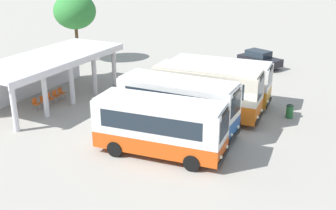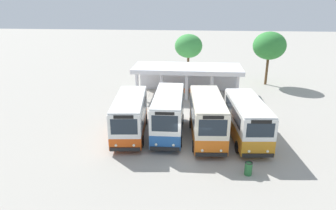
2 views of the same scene
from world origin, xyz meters
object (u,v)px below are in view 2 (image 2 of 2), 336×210
object	(u,v)px
city_bus_nearest_orange	(130,115)
waiting_chair_end_by_column	(168,91)
waiting_chair_middle_seat	(180,91)
city_bus_second_in_row	(168,113)
waiting_chair_fourth_seat	(186,92)
litter_bin_apron	(248,168)
city_bus_middle_cream	(207,117)
city_bus_fourth_amber	(247,119)
waiting_chair_fifth_seat	(191,92)
waiting_chair_second_from_end	(174,91)

from	to	relation	value
city_bus_nearest_orange	waiting_chair_end_by_column	xyz separation A→B (m)	(2.12, 11.11, -1.26)
waiting_chair_middle_seat	city_bus_second_in_row	bearing A→B (deg)	-91.89
waiting_chair_fourth_seat	litter_bin_apron	bearing A→B (deg)	-74.14
city_bus_second_in_row	waiting_chair_fourth_seat	bearing A→B (deg)	84.53
city_bus_middle_cream	city_bus_fourth_amber	xyz separation A→B (m)	(3.11, 0.21, -0.13)
city_bus_second_in_row	waiting_chair_fifth_seat	bearing A→B (deg)	81.02
city_bus_middle_cream	waiting_chair_second_from_end	world-z (taller)	city_bus_middle_cream
city_bus_second_in_row	waiting_chair_fourth_seat	size ratio (longest dim) A/B	8.61
city_bus_nearest_orange	waiting_chair_fourth_seat	world-z (taller)	city_bus_nearest_orange
city_bus_second_in_row	waiting_chair_end_by_column	size ratio (longest dim) A/B	8.61
city_bus_fourth_amber	waiting_chair_fourth_seat	distance (m)	12.30
city_bus_second_in_row	litter_bin_apron	bearing A→B (deg)	-45.09
city_bus_nearest_orange	city_bus_middle_cream	world-z (taller)	city_bus_middle_cream
city_bus_fourth_amber	waiting_chair_fifth_seat	distance (m)	12.08
waiting_chair_second_from_end	waiting_chair_middle_seat	xyz separation A→B (m)	(0.67, 0.01, 0.00)
city_bus_second_in_row	city_bus_fourth_amber	world-z (taller)	city_bus_second_in_row
city_bus_nearest_orange	waiting_chair_second_from_end	size ratio (longest dim) A/B	8.63
waiting_chair_second_from_end	litter_bin_apron	distance (m)	17.34
waiting_chair_end_by_column	waiting_chair_fourth_seat	bearing A→B (deg)	-1.76
waiting_chair_second_from_end	waiting_chair_fourth_seat	xyz separation A→B (m)	(1.34, 0.04, 0.00)
waiting_chair_end_by_column	waiting_chair_fifth_seat	size ratio (longest dim) A/B	1.00
waiting_chair_second_from_end	city_bus_second_in_row	bearing A→B (deg)	-88.27
city_bus_fourth_amber	waiting_chair_second_from_end	distance (m)	12.89
waiting_chair_end_by_column	waiting_chair_second_from_end	distance (m)	0.68
city_bus_nearest_orange	city_bus_fourth_amber	bearing A→B (deg)	-0.15
city_bus_fourth_amber	waiting_chair_middle_seat	distance (m)	12.58
waiting_chair_second_from_end	waiting_chair_fourth_seat	size ratio (longest dim) A/B	1.00
waiting_chair_second_from_end	litter_bin_apron	size ratio (longest dim) A/B	0.96
city_bus_second_in_row	city_bus_fourth_amber	bearing A→B (deg)	-3.92
waiting_chair_second_from_end	waiting_chair_fourth_seat	bearing A→B (deg)	1.75
city_bus_middle_cream	waiting_chair_fifth_seat	size ratio (longest dim) A/B	8.52
city_bus_middle_cream	waiting_chair_fourth_seat	size ratio (longest dim) A/B	8.52
city_bus_second_in_row	city_bus_middle_cream	distance (m)	3.18
city_bus_middle_cream	waiting_chair_end_by_column	world-z (taller)	city_bus_middle_cream
city_bus_second_in_row	city_bus_fourth_amber	xyz separation A→B (m)	(6.23, -0.43, -0.11)
waiting_chair_second_from_end	city_bus_nearest_orange	bearing A→B (deg)	-104.22
city_bus_middle_cream	waiting_chair_second_from_end	size ratio (longest dim) A/B	8.52
waiting_chair_fourth_seat	waiting_chair_fifth_seat	size ratio (longest dim) A/B	1.00
waiting_chair_end_by_column	city_bus_fourth_amber	bearing A→B (deg)	-57.05
city_bus_nearest_orange	waiting_chair_middle_seat	size ratio (longest dim) A/B	8.63
waiting_chair_end_by_column	waiting_chair_second_from_end	xyz separation A→B (m)	(0.67, -0.10, 0.00)
city_bus_second_in_row	waiting_chair_second_from_end	world-z (taller)	city_bus_second_in_row
city_bus_nearest_orange	city_bus_middle_cream	size ratio (longest dim) A/B	1.01
waiting_chair_second_from_end	waiting_chair_middle_seat	world-z (taller)	same
waiting_chair_end_by_column	waiting_chair_middle_seat	bearing A→B (deg)	-3.83
waiting_chair_end_by_column	city_bus_nearest_orange	bearing A→B (deg)	-100.80
city_bus_nearest_orange	city_bus_second_in_row	bearing A→B (deg)	7.38
city_bus_middle_cream	waiting_chair_middle_seat	world-z (taller)	city_bus_middle_cream
city_bus_middle_cream	litter_bin_apron	distance (m)	5.83
city_bus_nearest_orange	city_bus_second_in_row	xyz separation A→B (m)	(3.11, 0.40, 0.12)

